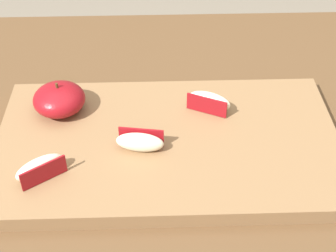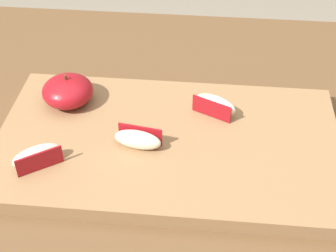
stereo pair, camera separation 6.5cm
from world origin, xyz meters
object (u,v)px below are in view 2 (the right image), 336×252
at_px(apple_wedge_left, 138,139).
at_px(cutting_board, 168,143).
at_px(apple_wedge_back, 37,156).
at_px(apple_wedge_middle, 215,105).
at_px(apple_half_skin_up, 68,91).

bearing_deg(apple_wedge_left, cutting_board, 31.38).
bearing_deg(apple_wedge_back, cutting_board, 22.76).
relative_size(apple_wedge_middle, apple_wedge_left, 1.00).
xyz_separation_m(apple_wedge_middle, apple_wedge_back, (-0.22, -0.12, 0.00)).
relative_size(cutting_board, apple_wedge_left, 7.13).
height_order(apple_wedge_middle, apple_wedge_back, same).
bearing_deg(apple_wedge_back, apple_wedge_middle, 30.03).
bearing_deg(apple_half_skin_up, apple_wedge_middle, -1.00).
relative_size(cutting_board, apple_half_skin_up, 6.30).
height_order(apple_half_skin_up, apple_wedge_back, apple_half_skin_up).
height_order(apple_half_skin_up, apple_wedge_middle, apple_half_skin_up).
xyz_separation_m(apple_wedge_middle, apple_wedge_left, (-0.10, -0.08, 0.00)).
height_order(cutting_board, apple_wedge_left, apple_wedge_left).
distance_m(apple_wedge_left, apple_wedge_back, 0.13).
distance_m(apple_half_skin_up, apple_wedge_middle, 0.21).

